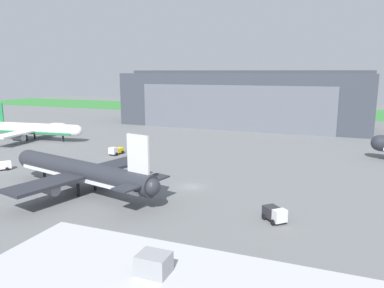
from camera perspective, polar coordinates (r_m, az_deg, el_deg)
name	(u,v)px	position (r m, az deg, el deg)	size (l,w,h in m)	color
ground_plane	(191,187)	(74.35, -0.18, -6.56)	(440.00, 440.00, 0.00)	slate
grass_field_strip	(290,111)	(220.29, 14.74, 4.84)	(440.00, 56.00, 0.08)	#337D37
maintenance_hangar	(242,99)	(158.22, 7.68, 6.78)	(98.99, 31.31, 22.87)	#383D47
airliner_near_left	(81,171)	(73.25, -16.60, -4.02)	(37.39, 29.96, 12.44)	#282B33
airliner_far_left	(34,129)	(133.95, -23.05, 2.09)	(35.28, 31.76, 12.06)	white
stair_truck	(116,151)	(104.39, -11.55, -0.98)	(2.65, 4.71, 2.22)	silver
fuel_bowser	(275,214)	(58.92, 12.52, -10.35)	(4.17, 4.20, 2.32)	silver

